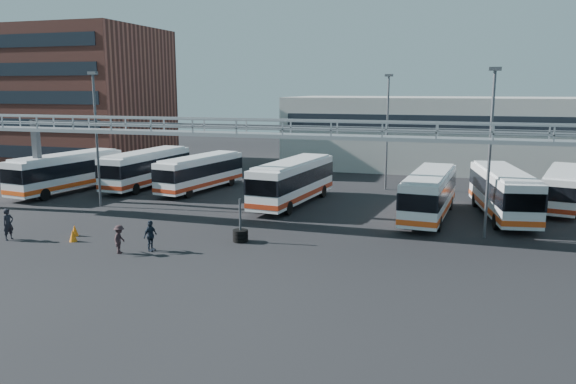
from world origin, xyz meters
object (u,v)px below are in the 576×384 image
(light_pole_back, at_px, (387,126))
(pedestrian_d, at_px, (150,236))
(bus_8, at_px, (563,187))
(bus_6, at_px, (429,193))
(cone_left, at_px, (75,230))
(light_pole_left, at_px, (96,132))
(bus_0, at_px, (67,171))
(bus_7, at_px, (503,191))
(pedestrian_a, at_px, (8,224))
(cone_right, at_px, (73,236))
(tire_stack, at_px, (240,234))
(bus_1, at_px, (147,167))
(bus_2, at_px, (201,172))
(bus_4, at_px, (293,180))
(light_pole_mid, at_px, (490,144))
(pedestrian_c, at_px, (119,239))

(light_pole_back, height_order, pedestrian_d, light_pole_back)
(bus_8, xyz_separation_m, pedestrian_d, (-23.78, -19.07, -0.80))
(bus_6, xyz_separation_m, cone_left, (-20.58, -11.41, -1.48))
(light_pole_left, xyz_separation_m, bus_0, (-6.38, 4.24, -3.84))
(bus_7, bearing_deg, pedestrian_a, -161.63)
(bus_6, height_order, bus_7, bus_7)
(bus_7, distance_m, cone_right, 28.64)
(light_pole_left, xyz_separation_m, tire_stack, (14.10, -6.16, -5.29))
(bus_1, bearing_deg, bus_2, 1.11)
(bus_4, relative_size, bus_6, 1.05)
(light_pole_left, height_order, pedestrian_d, light_pole_left)
(bus_6, bearing_deg, light_pole_mid, -46.47)
(bus_0, bearing_deg, cone_right, -42.97)
(bus_4, distance_m, cone_right, 17.18)
(cone_right, bearing_deg, bus_7, 30.09)
(pedestrian_a, xyz_separation_m, tire_stack, (13.46, 3.76, -0.52))
(bus_4, bearing_deg, cone_right, -116.97)
(light_pole_left, height_order, cone_left, light_pole_left)
(bus_2, height_order, bus_7, bus_7)
(light_pole_left, height_order, light_pole_mid, same)
(light_pole_left, relative_size, cone_right, 14.14)
(light_pole_back, xyz_separation_m, bus_6, (4.41, -10.59, -3.90))
(bus_6, distance_m, cone_right, 23.51)
(pedestrian_a, xyz_separation_m, cone_left, (3.19, 1.92, -0.61))
(light_pole_mid, relative_size, bus_0, 0.89)
(bus_8, relative_size, pedestrian_c, 6.37)
(cone_left, bearing_deg, cone_right, -56.22)
(bus_0, distance_m, pedestrian_d, 21.40)
(light_pole_left, xyz_separation_m, light_pole_mid, (28.00, -1.00, 0.00))
(bus_4, height_order, cone_left, bus_4)
(bus_7, height_order, cone_right, bus_7)
(light_pole_left, bearing_deg, bus_7, 10.12)
(light_pole_mid, distance_m, bus_0, 34.98)
(tire_stack, bearing_deg, cone_right, -162.80)
(bus_0, xyz_separation_m, bus_1, (5.28, 4.36, -0.02))
(light_pole_left, distance_m, light_pole_back, 24.41)
(bus_2, bearing_deg, light_pole_left, -108.23)
(light_pole_back, relative_size, bus_6, 0.92)
(pedestrian_a, distance_m, pedestrian_c, 8.03)
(bus_1, bearing_deg, bus_6, -8.66)
(bus_1, height_order, cone_right, bus_1)
(pedestrian_c, bearing_deg, cone_left, 52.53)
(bus_2, height_order, cone_left, bus_2)
(cone_left, bearing_deg, bus_2, 87.98)
(light_pole_mid, distance_m, cone_right, 25.36)
(bus_1, relative_size, cone_right, 15.51)
(bus_0, bearing_deg, light_pole_mid, -1.00)
(bus_2, bearing_deg, cone_right, -80.11)
(bus_4, bearing_deg, pedestrian_d, -98.68)
(light_pole_back, bearing_deg, bus_6, -67.37)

